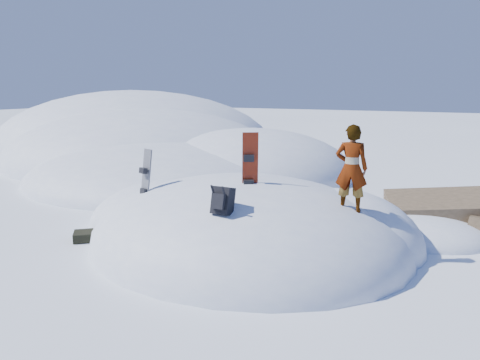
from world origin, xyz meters
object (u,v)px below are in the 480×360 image
at_px(snowboard_red, 250,173).
at_px(snowboard_dark, 145,183).
at_px(person, 351,168).
at_px(backpack, 222,201).

distance_m(snowboard_red, snowboard_dark, 2.36).
bearing_deg(person, backpack, 32.67).
height_order(snowboard_dark, person, person).
bearing_deg(snowboard_dark, person, 30.04).
bearing_deg(person, snowboard_dark, 0.48).
xyz_separation_m(backpack, person, (1.83, 1.62, 0.46)).
bearing_deg(snowboard_red, person, -23.71).
bearing_deg(snowboard_dark, backpack, -0.20).
distance_m(backpack, person, 2.49).
xyz_separation_m(snowboard_dark, backpack, (2.42, -0.92, 0.09)).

